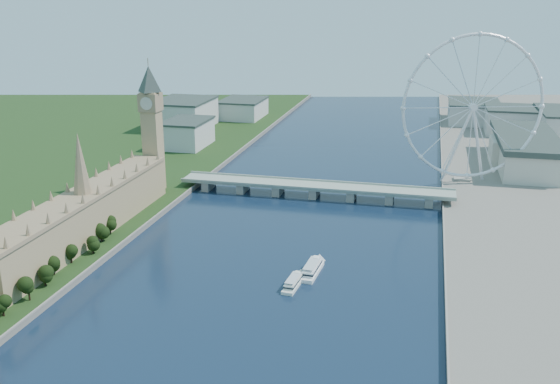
% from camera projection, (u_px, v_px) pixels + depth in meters
% --- Properties ---
extents(tree_row, '(7.65, 215.65, 20.84)m').
position_uv_depth(tree_row, '(14.00, 295.00, 315.59)').
color(tree_row, black).
rests_on(tree_row, ground).
extents(parliament_range, '(24.00, 200.00, 70.00)m').
position_uv_depth(parliament_range, '(85.00, 215.00, 405.30)').
color(parliament_range, tan).
rests_on(parliament_range, ground).
extents(big_ben, '(20.02, 20.02, 110.00)m').
position_uv_depth(big_ben, '(151.00, 113.00, 491.02)').
color(big_ben, tan).
rests_on(big_ben, ground).
extents(westminster_bridge, '(220.00, 22.00, 9.50)m').
position_uv_depth(westminster_bridge, '(315.00, 188.00, 500.99)').
color(westminster_bridge, gray).
rests_on(westminster_bridge, ground).
extents(london_eye, '(113.60, 39.12, 124.30)m').
position_uv_depth(london_eye, '(473.00, 108.00, 507.12)').
color(london_eye, silver).
rests_on(london_eye, ground).
extents(county_hall, '(54.00, 144.00, 35.00)m').
position_uv_depth(county_hall, '(523.00, 168.00, 584.67)').
color(county_hall, beige).
rests_on(county_hall, ground).
extents(city_skyline, '(505.00, 280.00, 32.00)m').
position_uv_depth(city_skyline, '(388.00, 119.00, 730.41)').
color(city_skyline, beige).
rests_on(city_skyline, ground).
extents(tour_boat_near, '(9.26, 27.51, 5.94)m').
position_uv_depth(tour_boat_near, '(293.00, 286.00, 346.80)').
color(tour_boat_near, silver).
rests_on(tour_boat_near, ground).
extents(tour_boat_far, '(10.52, 32.55, 7.10)m').
position_uv_depth(tour_boat_far, '(312.00, 273.00, 363.00)').
color(tour_boat_far, white).
rests_on(tour_boat_far, ground).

